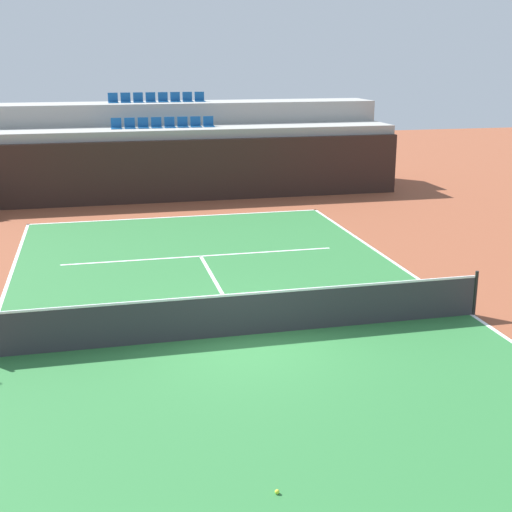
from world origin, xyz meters
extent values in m
plane|color=brown|center=(0.00, 0.00, 0.00)|extent=(80.00, 80.00, 0.00)
cube|color=#2D7238|center=(0.00, 0.00, 0.01)|extent=(11.00, 24.00, 0.01)
cube|color=white|center=(0.00, 11.95, 0.01)|extent=(11.00, 0.10, 0.00)
cube|color=white|center=(5.45, 0.00, 0.01)|extent=(0.10, 24.00, 0.00)
cube|color=white|center=(0.00, 6.40, 0.01)|extent=(8.26, 0.10, 0.00)
cube|color=white|center=(0.00, 3.20, 0.01)|extent=(0.10, 6.40, 0.00)
cube|color=black|center=(0.00, 14.92, 1.28)|extent=(20.12, 0.30, 2.55)
cube|color=#9E9E99|center=(0.00, 16.27, 1.47)|extent=(20.12, 2.40, 2.94)
cube|color=#9E9E99|center=(0.00, 18.67, 1.93)|extent=(20.12, 2.40, 3.86)
cube|color=#145193|center=(-1.96, 16.27, 2.96)|extent=(0.44, 0.44, 0.04)
cube|color=#145193|center=(-1.96, 16.47, 3.18)|extent=(0.44, 0.04, 0.40)
cube|color=#145193|center=(-1.40, 16.27, 2.96)|extent=(0.44, 0.44, 0.04)
cube|color=#145193|center=(-1.40, 16.47, 3.18)|extent=(0.44, 0.04, 0.40)
cube|color=#145193|center=(-0.84, 16.27, 2.96)|extent=(0.44, 0.44, 0.04)
cube|color=#145193|center=(-0.84, 16.47, 3.18)|extent=(0.44, 0.04, 0.40)
cube|color=#145193|center=(-0.28, 16.27, 2.96)|extent=(0.44, 0.44, 0.04)
cube|color=#145193|center=(-0.28, 16.47, 3.18)|extent=(0.44, 0.04, 0.40)
cube|color=#145193|center=(0.28, 16.27, 2.96)|extent=(0.44, 0.44, 0.04)
cube|color=#145193|center=(0.28, 16.47, 3.18)|extent=(0.44, 0.04, 0.40)
cube|color=#145193|center=(0.84, 16.27, 2.96)|extent=(0.44, 0.44, 0.04)
cube|color=#145193|center=(0.84, 16.47, 3.18)|extent=(0.44, 0.04, 0.40)
cube|color=#145193|center=(1.40, 16.27, 2.96)|extent=(0.44, 0.44, 0.04)
cube|color=#145193|center=(1.40, 16.47, 3.18)|extent=(0.44, 0.04, 0.40)
cube|color=#145193|center=(1.96, 16.27, 2.96)|extent=(0.44, 0.44, 0.04)
cube|color=#145193|center=(1.96, 16.47, 3.18)|extent=(0.44, 0.04, 0.40)
cube|color=#145193|center=(-1.96, 18.67, 3.88)|extent=(0.44, 0.44, 0.04)
cube|color=#145193|center=(-1.96, 18.87, 4.10)|extent=(0.44, 0.04, 0.40)
cube|color=#145193|center=(-1.40, 18.67, 3.88)|extent=(0.44, 0.44, 0.04)
cube|color=#145193|center=(-1.40, 18.87, 4.10)|extent=(0.44, 0.04, 0.40)
cube|color=#145193|center=(-0.84, 18.67, 3.88)|extent=(0.44, 0.44, 0.04)
cube|color=#145193|center=(-0.84, 18.87, 4.10)|extent=(0.44, 0.04, 0.40)
cube|color=#145193|center=(-0.28, 18.67, 3.88)|extent=(0.44, 0.44, 0.04)
cube|color=#145193|center=(-0.28, 18.87, 4.10)|extent=(0.44, 0.04, 0.40)
cube|color=#145193|center=(0.28, 18.67, 3.88)|extent=(0.44, 0.44, 0.04)
cube|color=#145193|center=(0.28, 18.87, 4.10)|extent=(0.44, 0.04, 0.40)
cube|color=#145193|center=(0.84, 18.67, 3.88)|extent=(0.44, 0.44, 0.04)
cube|color=#145193|center=(0.84, 18.87, 4.10)|extent=(0.44, 0.04, 0.40)
cube|color=#145193|center=(1.40, 18.67, 3.88)|extent=(0.44, 0.44, 0.04)
cube|color=#145193|center=(1.40, 18.87, 4.10)|extent=(0.44, 0.04, 0.40)
cube|color=#145193|center=(1.96, 18.67, 3.88)|extent=(0.44, 0.44, 0.04)
cube|color=#145193|center=(1.96, 18.87, 4.10)|extent=(0.44, 0.04, 0.40)
cylinder|color=black|center=(5.50, 0.00, 0.55)|extent=(0.08, 0.08, 1.07)
cube|color=#333338|center=(0.00, 0.00, 0.47)|extent=(10.90, 0.02, 0.92)
cube|color=white|center=(0.00, 0.00, 0.96)|extent=(10.90, 0.04, 0.05)
sphere|color=#CCE033|center=(-0.81, -5.72, 0.04)|extent=(0.07, 0.07, 0.07)
camera|label=1|loc=(-3.02, -13.85, 5.87)|focal=48.98mm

